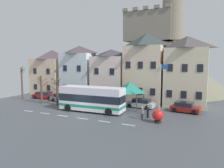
{
  "coord_description": "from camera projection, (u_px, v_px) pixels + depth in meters",
  "views": [
    {
      "loc": [
        15.42,
        -22.72,
        7.04
      ],
      "look_at": [
        2.4,
        5.04,
        3.63
      ],
      "focal_mm": 33.6,
      "sensor_mm": 36.0,
      "label": 1
    }
  ],
  "objects": [
    {
      "name": "parked_car_00",
      "position": [
        185.0,
        107.0,
        28.75
      ],
      "size": [
        4.0,
        2.34,
        1.42
      ],
      "rotation": [
        0.0,
        0.0,
        -0.11
      ],
      "color": "maroon",
      "rests_on": "ground_plane"
    },
    {
      "name": "townhouse_03",
      "position": [
        146.0,
        68.0,
        35.83
      ],
      "size": [
        6.14,
        6.64,
        11.68
      ],
      "color": "beige",
      "rests_on": "ground_plane"
    },
    {
      "name": "pedestrian_02",
      "position": [
        124.0,
        106.0,
        28.98
      ],
      "size": [
        0.31,
        0.36,
        1.52
      ],
      "color": "#2D2D38",
      "rests_on": "ground_plane"
    },
    {
      "name": "flagpole",
      "position": [
        161.0,
        86.0,
        26.55
      ],
      "size": [
        0.95,
        0.1,
        6.63
      ],
      "color": "silver",
      "rests_on": "ground_plane"
    },
    {
      "name": "bare_tree_02",
      "position": [
        41.0,
        89.0,
        34.38
      ],
      "size": [
        2.23,
        2.12,
        4.64
      ],
      "color": "brown",
      "rests_on": "ground_plane"
    },
    {
      "name": "public_bench",
      "position": [
        146.0,
        104.0,
        32.1
      ],
      "size": [
        1.61,
        0.48,
        0.87
      ],
      "color": "#33473D",
      "rests_on": "ground_plane"
    },
    {
      "name": "bare_tree_01",
      "position": [
        57.0,
        91.0,
        33.29
      ],
      "size": [
        1.6,
        2.1,
        4.41
      ],
      "color": "#47382D",
      "rests_on": "ground_plane"
    },
    {
      "name": "townhouse_01",
      "position": [
        80.0,
        72.0,
        40.81
      ],
      "size": [
        6.18,
        5.22,
        9.89
      ],
      "color": "silver",
      "rests_on": "ground_plane"
    },
    {
      "name": "pedestrian_00",
      "position": [
        142.0,
        112.0,
        25.18
      ],
      "size": [
        0.31,
        0.31,
        1.59
      ],
      "color": "#2D2D38",
      "rests_on": "ground_plane"
    },
    {
      "name": "ground_plane",
      "position": [
        79.0,
        114.0,
        27.73
      ],
      "size": [
        40.0,
        60.0,
        0.07
      ],
      "color": "#474C52"
    },
    {
      "name": "parked_car_03",
      "position": [
        45.0,
        95.0,
        39.17
      ],
      "size": [
        4.75,
        2.39,
        1.27
      ],
      "rotation": [
        0.0,
        0.0,
        0.15
      ],
      "color": "maroon",
      "rests_on": "ground_plane"
    },
    {
      "name": "transit_bus",
      "position": [
        92.0,
        99.0,
        29.08
      ],
      "size": [
        9.29,
        3.09,
        3.45
      ],
      "rotation": [
        0.0,
        0.0,
        0.04
      ],
      "color": "white",
      "rests_on": "ground_plane"
    },
    {
      "name": "parked_car_01",
      "position": [
        63.0,
        97.0,
        36.53
      ],
      "size": [
        4.42,
        2.21,
        1.37
      ],
      "rotation": [
        0.0,
        0.0,
        0.08
      ],
      "color": "slate",
      "rests_on": "ground_plane"
    },
    {
      "name": "townhouse_00",
      "position": [
        53.0,
        72.0,
        44.58
      ],
      "size": [
        6.89,
        6.63,
        9.29
      ],
      "color": "beige",
      "rests_on": "ground_plane"
    },
    {
      "name": "pedestrian_03",
      "position": [
        148.0,
        109.0,
        27.26
      ],
      "size": [
        0.33,
        0.37,
        1.48
      ],
      "color": "#38332D",
      "rests_on": "ground_plane"
    },
    {
      "name": "hilltop_castle",
      "position": [
        151.0,
        62.0,
        52.16
      ],
      "size": [
        36.86,
        36.86,
        20.9
      ],
      "color": "#717059",
      "rests_on": "ground_plane"
    },
    {
      "name": "pedestrian_01",
      "position": [
        148.0,
        111.0,
        25.89
      ],
      "size": [
        0.3,
        0.3,
        1.53
      ],
      "color": "black",
      "rests_on": "ground_plane"
    },
    {
      "name": "bus_shelter",
      "position": [
        130.0,
        87.0,
        30.85
      ],
      "size": [
        3.6,
        3.6,
        3.93
      ],
      "color": "#473D33",
      "rests_on": "ground_plane"
    },
    {
      "name": "townhouse_02",
      "position": [
        111.0,
        74.0,
        38.29
      ],
      "size": [
        5.92,
        5.77,
        9.1
      ],
      "color": "silver",
      "rests_on": "ground_plane"
    },
    {
      "name": "bare_tree_00",
      "position": [
        22.0,
        83.0,
        38.1
      ],
      "size": [
        1.06,
        1.01,
        6.1
      ],
      "color": "brown",
      "rests_on": "ground_plane"
    },
    {
      "name": "townhouse_04",
      "position": [
        186.0,
        71.0,
        32.39
      ],
      "size": [
        6.16,
        5.1,
        10.78
      ],
      "color": "beige",
      "rests_on": "ground_plane"
    },
    {
      "name": "harbour_buoy",
      "position": [
        158.0,
        116.0,
        23.8
      ],
      "size": [
        1.28,
        1.28,
        1.53
      ],
      "color": "black",
      "rests_on": "ground_plane"
    },
    {
      "name": "parked_car_02",
      "position": [
        141.0,
        103.0,
        31.45
      ],
      "size": [
        4.27,
        2.01,
        1.39
      ],
      "rotation": [
        0.0,
        0.0,
        3.1
      ],
      "color": "silver",
      "rests_on": "ground_plane"
    }
  ]
}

